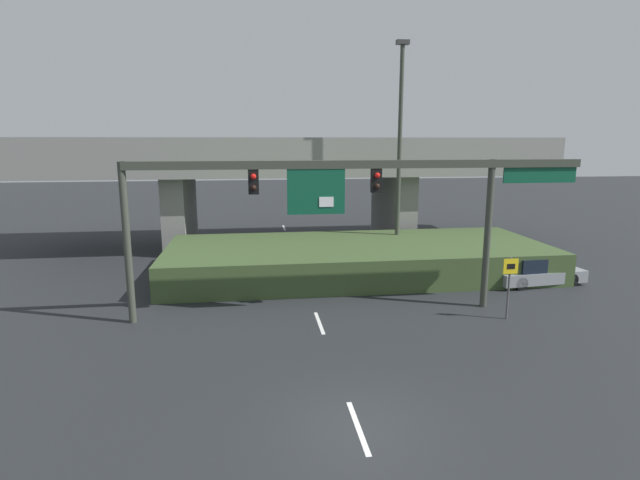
{
  "coord_description": "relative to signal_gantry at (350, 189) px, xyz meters",
  "views": [
    {
      "loc": [
        -2.43,
        -11.13,
        6.97
      ],
      "look_at": [
        0.0,
        6.93,
        3.34
      ],
      "focal_mm": 28.0,
      "sensor_mm": 36.0,
      "label": 1
    }
  ],
  "objects": [
    {
      "name": "grass_embankment",
      "position": [
        1.61,
        6.09,
        -4.29
      ],
      "size": [
        19.83,
        7.89,
        1.6
      ],
      "color": "#384C28",
      "rests_on": "ground"
    },
    {
      "name": "ground_plane",
      "position": [
        -1.36,
        -8.14,
        -5.1
      ],
      "size": [
        160.0,
        160.0,
        0.0
      ],
      "primitive_type": "plane",
      "color": "black"
    },
    {
      "name": "overpass_bridge",
      "position": [
        -1.36,
        14.35,
        -0.08
      ],
      "size": [
        34.06,
        8.53,
        7.16
      ],
      "color": "gray",
      "rests_on": "ground"
    },
    {
      "name": "speed_limit_sign",
      "position": [
        6.09,
        -1.59,
        -3.45
      ],
      "size": [
        0.6,
        0.11,
        2.52
      ],
      "color": "#4C4C4C",
      "rests_on": "ground"
    },
    {
      "name": "highway_light_pole_near",
      "position": [
        4.46,
        8.41,
        1.44
      ],
      "size": [
        0.7,
        0.36,
        12.32
      ],
      "color": "#383D33",
      "rests_on": "ground"
    },
    {
      "name": "parked_sedan_near_right",
      "position": [
        9.96,
        2.94,
        -4.44
      ],
      "size": [
        4.64,
        2.21,
        1.42
      ],
      "rotation": [
        0.0,
        0.0,
        0.1
      ],
      "color": "gray",
      "rests_on": "ground"
    },
    {
      "name": "lane_markings",
      "position": [
        -1.36,
        2.62,
        -5.09
      ],
      "size": [
        0.14,
        38.76,
        0.01
      ],
      "color": "silver",
      "rests_on": "ground"
    },
    {
      "name": "signal_gantry",
      "position": [
        0.0,
        0.0,
        0.0
      ],
      "size": [
        18.34,
        0.44,
        6.22
      ],
      "color": "#383D33",
      "rests_on": "ground"
    }
  ]
}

